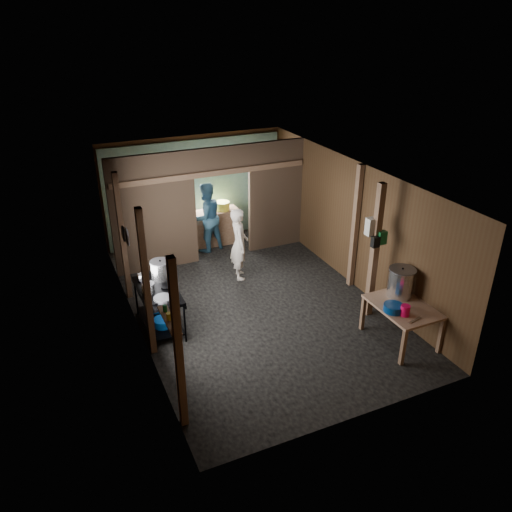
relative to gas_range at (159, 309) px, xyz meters
name	(u,v)px	position (x,y,z in m)	size (l,w,h in m)	color
floor	(252,301)	(1.88, 0.14, -0.40)	(4.50, 7.00, 0.00)	black
ceiling	(251,175)	(1.88, 0.14, 2.20)	(4.50, 7.00, 0.00)	black
wall_back	(194,188)	(1.88, 3.64, 0.90)	(4.50, 0.00, 2.60)	#442E1A
wall_front	(359,344)	(1.88, -3.36, 0.90)	(4.50, 0.00, 2.60)	#442E1A
wall_left	(132,264)	(-0.37, 0.14, 0.90)	(0.00, 7.00, 2.60)	#442E1A
wall_right	(352,224)	(4.13, 0.14, 0.90)	(0.00, 7.00, 2.60)	#442E1A
partition_left	(154,214)	(0.55, 2.34, 0.90)	(1.85, 0.10, 2.60)	#443323
partition_right	(275,196)	(3.46, 2.34, 0.90)	(1.35, 0.10, 2.60)	#443323
partition_header	(221,160)	(2.13, 2.34, 1.90)	(1.30, 0.10, 0.60)	#443323
turquoise_panel	(195,191)	(1.88, 3.58, 0.85)	(4.40, 0.06, 2.50)	#78A29C
back_counter	(215,227)	(2.18, 3.09, 0.03)	(1.20, 0.50, 0.85)	#8D6D53
wall_clock	(204,164)	(2.13, 3.54, 1.50)	(0.20, 0.20, 0.03)	silver
post_left_a	(178,347)	(-0.30, -2.46, 0.90)	(0.10, 0.12, 2.60)	#8D6D53
post_left_b	(146,284)	(-0.30, -0.66, 0.90)	(0.10, 0.12, 2.60)	#8D6D53
post_left_c	(123,238)	(-0.30, 1.34, 0.90)	(0.10, 0.12, 2.60)	#8D6D53
post_right	(355,228)	(4.06, -0.06, 0.90)	(0.10, 0.12, 2.60)	#8D6D53
post_free	(374,252)	(3.73, -1.16, 0.90)	(0.12, 0.12, 2.60)	#8D6D53
cross_beam	(212,173)	(1.88, 2.29, 1.65)	(4.40, 0.12, 0.12)	#8D6D53
pan_lid_big	(127,237)	(-0.33, 0.54, 1.25)	(0.34, 0.34, 0.03)	slate
pan_lid_small	(123,234)	(-0.33, 0.94, 1.15)	(0.30, 0.30, 0.03)	black
wall_shelf	(169,320)	(-0.27, -1.96, 1.00)	(0.14, 0.80, 0.03)	#8D6D53
jar_white	(174,326)	(-0.27, -2.21, 1.07)	(0.07, 0.07, 0.10)	silver
jar_yellow	(169,316)	(-0.27, -1.96, 1.07)	(0.08, 0.08, 0.10)	yellow
jar_green	(165,308)	(-0.27, -1.74, 1.07)	(0.06, 0.06, 0.10)	#105D2A
bag_white	(372,226)	(3.68, -1.08, 1.38)	(0.22, 0.15, 0.32)	silver
bag_green	(382,237)	(3.80, -1.22, 1.20)	(0.16, 0.12, 0.24)	#105D2A
bag_black	(375,242)	(3.66, -1.24, 1.15)	(0.14, 0.10, 0.20)	black
gas_range	(159,309)	(0.00, 0.00, 0.00)	(0.69, 1.34, 0.79)	black
prep_table	(401,323)	(3.71, -2.10, -0.04)	(0.87, 1.20, 0.71)	#A27B65
stove_pot_large	(161,270)	(0.17, 0.37, 0.56)	(0.37, 0.37, 0.37)	silver
stove_pot_med	(148,289)	(-0.17, -0.05, 0.48)	(0.23, 0.23, 0.21)	silver
stove_saucepan	(141,276)	(-0.17, 0.51, 0.44)	(0.14, 0.14, 0.09)	silver
frying_pan	(163,299)	(0.00, -0.39, 0.42)	(0.32, 0.54, 0.07)	slate
blue_tub_front	(163,322)	(0.00, -0.20, -0.17)	(0.33, 0.33, 0.14)	navy
blue_tub_back	(155,307)	(0.00, 0.38, -0.18)	(0.33, 0.33, 0.13)	navy
stock_pot	(401,283)	(3.87, -1.79, 0.56)	(0.47, 0.47, 0.54)	silver
wash_basin	(393,308)	(3.44, -2.17, 0.37)	(0.33, 0.33, 0.12)	navy
pink_bucket	(405,311)	(3.53, -2.35, 0.40)	(0.15, 0.15, 0.18)	#E20848
knife	(415,320)	(3.58, -2.54, 0.32)	(0.30, 0.04, 0.01)	silver
yellow_tub	(222,206)	(2.38, 3.09, 0.56)	(0.37, 0.37, 0.21)	yellow
cook	(239,244)	(2.06, 1.21, 0.39)	(0.57, 0.38, 1.57)	silver
worker_back	(206,217)	(1.87, 2.80, 0.44)	(0.82, 0.64, 1.68)	#33627F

